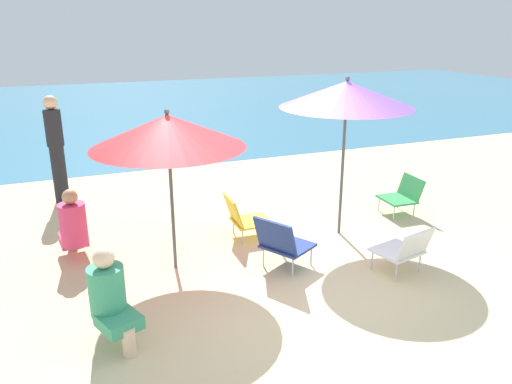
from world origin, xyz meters
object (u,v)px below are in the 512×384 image
umbrella_purple (347,94)px  beach_chair_a (282,242)px  person_c (56,148)px  person_a (73,226)px  person_b (110,296)px  beach_chair_b (404,249)px  umbrella_red (168,131)px  beach_chair_d (243,217)px  beach_chair_c (403,194)px

umbrella_purple → beach_chair_a: umbrella_purple is taller
beach_chair_a → person_c: person_c is taller
umbrella_purple → person_c: umbrella_purple is taller
person_a → person_b: 1.95m
person_a → beach_chair_b: bearing=-124.2°
umbrella_red → person_c: bearing=112.0°
umbrella_red → person_c: (-1.20, 2.98, -0.76)m
beach_chair_d → person_c: bearing=133.7°
beach_chair_c → beach_chair_d: 2.59m
umbrella_red → person_a: size_ratio=2.07×
umbrella_red → umbrella_purple: 2.39m
umbrella_purple → person_b: umbrella_purple is taller
beach_chair_a → beach_chair_c: 2.69m
beach_chair_b → person_b: person_b is taller
umbrella_purple → beach_chair_d: umbrella_purple is taller
beach_chair_a → person_c: 4.26m
beach_chair_c → beach_chair_d: bearing=2.0°
umbrella_red → beach_chair_a: size_ratio=2.47×
person_a → person_c: bearing=-3.9°
beach_chair_c → beach_chair_b: bearing=55.8°
umbrella_purple → beach_chair_c: bearing=13.2°
beach_chair_c → person_a: (-4.76, 0.20, 0.13)m
beach_chair_c → person_a: person_a is taller
beach_chair_b → beach_chair_d: (-1.36, 1.68, -0.02)m
umbrella_red → person_c: size_ratio=1.10×
umbrella_red → beach_chair_a: (1.17, -0.52, -1.31)m
beach_chair_d → person_b: size_ratio=0.66×
beach_chair_d → beach_chair_a: bearing=-83.3°
beach_chair_b → person_b: 3.29m
umbrella_purple → person_c: (-3.57, 2.79, -1.02)m
umbrella_purple → person_b: bearing=-156.1°
umbrella_purple → beach_chair_c: size_ratio=3.73×
beach_chair_d → person_a: size_ratio=0.67×
beach_chair_c → beach_chair_d: size_ratio=0.94×
umbrella_red → person_a: (-1.10, 0.69, -1.23)m
beach_chair_d → beach_chair_c: bearing=0.4°
beach_chair_a → person_b: size_ratio=0.83×
umbrella_red → beach_chair_d: size_ratio=3.10×
umbrella_purple → person_c: size_ratio=1.24×
beach_chair_d → person_a: 2.18m
umbrella_purple → beach_chair_c: umbrella_purple is taller
beach_chair_a → person_b: bearing=169.8°
person_a → person_c: (-0.10, 2.29, 0.47)m
umbrella_purple → umbrella_red: bearing=-175.5°
beach_chair_c → person_b: size_ratio=0.62×
umbrella_purple → beach_chair_a: (-1.20, -0.70, -1.57)m
beach_chair_d → person_b: 2.62m
beach_chair_c → person_b: bearing=23.6°
beach_chair_a → beach_chair_d: beach_chair_a is taller
beach_chair_b → person_b: size_ratio=0.69×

